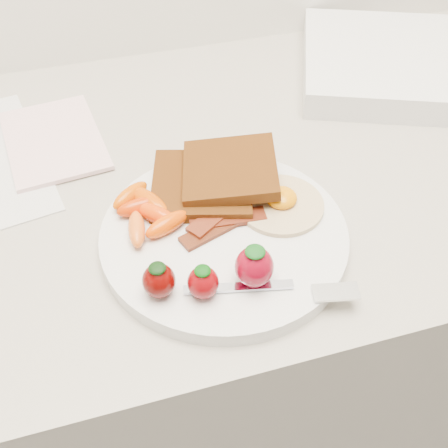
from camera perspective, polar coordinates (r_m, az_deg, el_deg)
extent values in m
cube|color=gray|center=(1.06, -0.95, -12.89)|extent=(2.00, 0.60, 0.90)
cylinder|color=silver|center=(0.62, 0.00, -1.24)|extent=(0.27, 0.27, 0.02)
cube|color=black|center=(0.65, -2.29, 4.02)|extent=(0.14, 0.14, 0.01)
cube|color=black|center=(0.65, 0.61, 5.54)|extent=(0.13, 0.13, 0.03)
cylinder|color=beige|center=(0.64, 5.74, 1.97)|extent=(0.10, 0.10, 0.01)
ellipsoid|color=orange|center=(0.63, 5.87, 2.68)|extent=(0.04, 0.04, 0.02)
cube|color=black|center=(0.61, -0.84, -0.44)|extent=(0.09, 0.05, 0.00)
cube|color=#321006|center=(0.61, 0.39, 0.51)|extent=(0.09, 0.03, 0.00)
cube|color=#400708|center=(0.62, -0.58, 1.12)|extent=(0.08, 0.06, 0.00)
ellipsoid|color=#C53103|center=(0.63, -8.56, 1.75)|extent=(0.05, 0.02, 0.02)
ellipsoid|color=#E23E04|center=(0.62, -6.84, 0.95)|extent=(0.05, 0.05, 0.02)
ellipsoid|color=orange|center=(0.60, -8.86, -0.51)|extent=(0.02, 0.05, 0.02)
ellipsoid|color=#CC4700|center=(0.63, -7.67, 2.32)|extent=(0.05, 0.06, 0.02)
ellipsoid|color=#CF4F00|center=(0.64, -9.50, 2.88)|extent=(0.05, 0.05, 0.02)
ellipsoid|color=#DD4500|center=(0.60, -5.80, -0.02)|extent=(0.06, 0.04, 0.02)
ellipsoid|color=#4B0302|center=(0.54, -6.64, -5.74)|extent=(0.03, 0.03, 0.04)
ellipsoid|color=black|center=(0.53, -6.80, -4.48)|extent=(0.02, 0.02, 0.01)
ellipsoid|color=#6E0408|center=(0.54, -2.14, -5.96)|extent=(0.03, 0.03, 0.03)
ellipsoid|color=#063F08|center=(0.53, -2.19, -4.77)|extent=(0.02, 0.02, 0.01)
ellipsoid|color=maroon|center=(0.55, 3.09, -4.36)|extent=(0.04, 0.04, 0.04)
ellipsoid|color=#0E4611|center=(0.53, 3.18, -2.83)|extent=(0.02, 0.02, 0.01)
cube|color=silver|center=(0.55, 1.50, -6.42)|extent=(0.11, 0.03, 0.00)
cube|color=silver|center=(0.56, 11.30, -6.79)|extent=(0.05, 0.03, 0.00)
cube|color=beige|center=(0.78, -16.93, 8.18)|extent=(0.14, 0.19, 0.01)
cube|color=silver|center=(0.93, 18.73, 15.11)|extent=(0.41, 0.37, 0.04)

